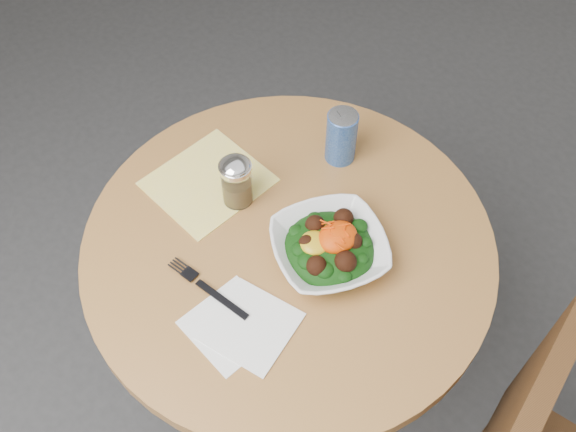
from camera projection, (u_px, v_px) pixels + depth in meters
name	position (u px, v px, depth m)	size (l,w,h in m)	color
ground	(288.00, 374.00, 2.00)	(6.00, 6.00, 0.00)	#303033
table	(289.00, 285.00, 1.55)	(0.90, 0.90, 0.75)	black
cloth_napkin	(208.00, 182.00, 1.49)	(0.25, 0.23, 0.00)	yellow
paper_napkins	(241.00, 325.00, 1.27)	(0.21, 0.21, 0.00)	white
salad_bowl	(329.00, 247.00, 1.34)	(0.31, 0.31, 0.09)	white
fork	(205.00, 287.00, 1.32)	(0.06, 0.21, 0.00)	black
spice_shaker	(236.00, 182.00, 1.41)	(0.07, 0.07, 0.13)	silver
beverage_can	(341.00, 137.00, 1.48)	(0.07, 0.07, 0.14)	navy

